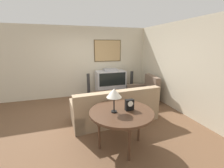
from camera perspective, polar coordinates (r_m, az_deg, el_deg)
name	(u,v)px	position (r m, az deg, el deg)	size (l,w,h in m)	color
ground_plane	(94,118)	(4.41, -6.89, -12.59)	(12.00, 12.00, 0.00)	brown
wall_back	(83,62)	(6.07, -10.98, 8.22)	(12.00, 0.10, 2.70)	beige
wall_right	(175,67)	(5.13, 22.96, 6.12)	(0.06, 12.00, 2.70)	beige
area_rug	(108,104)	(5.29, -1.58, -7.60)	(2.31, 1.62, 0.01)	brown
tv	(110,83)	(6.01, -0.58, 0.36)	(1.15, 0.58, 1.11)	#B7B7BC
couch	(115,109)	(4.11, 1.19, -9.56)	(2.33, 1.06, 0.93)	#9E8466
armchair	(143,93)	(5.58, 11.82, -3.56)	(1.02, 1.02, 0.94)	brown
coffee_table	(108,94)	(5.16, -1.48, -3.71)	(1.02, 0.57, 0.43)	#472D1E
console_table	(121,114)	(2.94, 3.60, -11.33)	(1.23, 1.23, 0.78)	#472D1E
table_lamp	(114,93)	(2.73, 0.79, -3.59)	(0.28, 0.28, 0.46)	black
mantel_clock	(129,105)	(2.92, 6.65, -7.86)	(0.16, 0.10, 0.22)	black
remote	(113,92)	(5.16, 0.45, -3.07)	(0.05, 0.16, 0.02)	black
speaker_tower_left	(89,87)	(5.77, -8.90, -1.13)	(0.20, 0.20, 0.97)	black
speaker_tower_right	(132,83)	(6.28, 7.45, 0.22)	(0.20, 0.20, 0.97)	black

